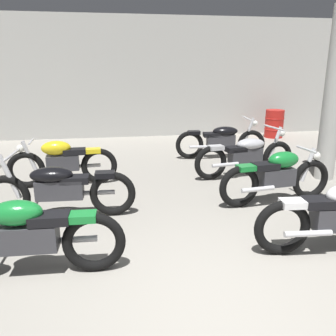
{
  "coord_description": "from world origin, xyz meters",
  "views": [
    {
      "loc": [
        -0.89,
        -2.6,
        2.13
      ],
      "look_at": [
        0.0,
        2.79,
        0.55
      ],
      "focal_mm": 37.61,
      "sensor_mm": 36.0,
      "label": 1
    }
  ],
  "objects_px": {
    "motorcycle_left_row_0": "(28,235)",
    "oil_drum": "(274,124)",
    "support_pillar": "(334,96)",
    "motorcycle_left_row_2": "(62,161)",
    "motorcycle_right_row_3": "(221,140)",
    "motorcycle_right_row_2": "(246,154)",
    "motorcycle_left_row_1": "(59,188)",
    "motorcycle_right_row_1": "(277,176)"
  },
  "relations": [
    {
      "from": "motorcycle_left_row_0",
      "to": "motorcycle_right_row_2",
      "type": "distance_m",
      "value": 4.61
    },
    {
      "from": "motorcycle_left_row_2",
      "to": "motorcycle_right_row_3",
      "type": "height_order",
      "value": "motorcycle_right_row_3"
    },
    {
      "from": "support_pillar",
      "to": "motorcycle_right_row_3",
      "type": "xyz_separation_m",
      "value": [
        -1.53,
        1.86,
        -1.15
      ]
    },
    {
      "from": "support_pillar",
      "to": "motorcycle_left_row_2",
      "type": "bearing_deg",
      "value": 175.7
    },
    {
      "from": "motorcycle_left_row_1",
      "to": "oil_drum",
      "type": "xyz_separation_m",
      "value": [
        5.81,
        5.22,
        -0.03
      ]
    },
    {
      "from": "support_pillar",
      "to": "motorcycle_right_row_1",
      "type": "height_order",
      "value": "support_pillar"
    },
    {
      "from": "oil_drum",
      "to": "motorcycle_right_row_2",
      "type": "bearing_deg",
      "value": -122.61
    },
    {
      "from": "motorcycle_right_row_3",
      "to": "motorcycle_left_row_2",
      "type": "bearing_deg",
      "value": -157.1
    },
    {
      "from": "support_pillar",
      "to": "motorcycle_left_row_0",
      "type": "distance_m",
      "value": 5.77
    },
    {
      "from": "support_pillar",
      "to": "motorcycle_right_row_2",
      "type": "distance_m",
      "value": 1.92
    },
    {
      "from": "motorcycle_left_row_1",
      "to": "motorcycle_left_row_0",
      "type": "bearing_deg",
      "value": -94.42
    },
    {
      "from": "motorcycle_left_row_0",
      "to": "motorcycle_right_row_2",
      "type": "relative_size",
      "value": 0.91
    },
    {
      "from": "motorcycle_left_row_0",
      "to": "oil_drum",
      "type": "bearing_deg",
      "value": 48.58
    },
    {
      "from": "motorcycle_right_row_2",
      "to": "oil_drum",
      "type": "bearing_deg",
      "value": 57.39
    },
    {
      "from": "motorcycle_left_row_2",
      "to": "motorcycle_right_row_1",
      "type": "relative_size",
      "value": 1.0
    },
    {
      "from": "motorcycle_right_row_3",
      "to": "support_pillar",
      "type": "bearing_deg",
      "value": -50.46
    },
    {
      "from": "motorcycle_left_row_1",
      "to": "oil_drum",
      "type": "height_order",
      "value": "motorcycle_left_row_1"
    },
    {
      "from": "motorcycle_left_row_2",
      "to": "motorcycle_left_row_0",
      "type": "bearing_deg",
      "value": -89.77
    },
    {
      "from": "motorcycle_left_row_0",
      "to": "motorcycle_left_row_1",
      "type": "bearing_deg",
      "value": 85.58
    },
    {
      "from": "motorcycle_right_row_2",
      "to": "motorcycle_left_row_0",
      "type": "bearing_deg",
      "value": -139.9
    },
    {
      "from": "motorcycle_left_row_2",
      "to": "motorcycle_right_row_3",
      "type": "distance_m",
      "value": 3.8
    },
    {
      "from": "support_pillar",
      "to": "oil_drum",
      "type": "distance_m",
      "value": 4.37
    },
    {
      "from": "oil_drum",
      "to": "motorcycle_right_row_1",
      "type": "bearing_deg",
      "value": -115.18
    },
    {
      "from": "support_pillar",
      "to": "motorcycle_right_row_1",
      "type": "distance_m",
      "value": 2.21
    },
    {
      "from": "support_pillar",
      "to": "oil_drum",
      "type": "height_order",
      "value": "support_pillar"
    },
    {
      "from": "motorcycle_left_row_2",
      "to": "oil_drum",
      "type": "bearing_deg",
      "value": 32.17
    },
    {
      "from": "motorcycle_left_row_1",
      "to": "motorcycle_right_row_2",
      "type": "bearing_deg",
      "value": 23.52
    },
    {
      "from": "support_pillar",
      "to": "motorcycle_right_row_3",
      "type": "relative_size",
      "value": 1.47
    },
    {
      "from": "motorcycle_right_row_2",
      "to": "motorcycle_right_row_1",
      "type": "bearing_deg",
      "value": -91.96
    },
    {
      "from": "support_pillar",
      "to": "motorcycle_left_row_2",
      "type": "height_order",
      "value": "support_pillar"
    },
    {
      "from": "motorcycle_right_row_1",
      "to": "motorcycle_left_row_1",
      "type": "bearing_deg",
      "value": -179.5
    },
    {
      "from": "motorcycle_left_row_0",
      "to": "support_pillar",
      "type": "bearing_deg",
      "value": 27.35
    },
    {
      "from": "motorcycle_right_row_1",
      "to": "motorcycle_right_row_3",
      "type": "distance_m",
      "value": 2.94
    },
    {
      "from": "motorcycle_left_row_1",
      "to": "motorcycle_right_row_1",
      "type": "distance_m",
      "value": 3.36
    },
    {
      "from": "motorcycle_left_row_0",
      "to": "motorcycle_right_row_3",
      "type": "distance_m",
      "value": 5.66
    },
    {
      "from": "motorcycle_right_row_1",
      "to": "motorcycle_left_row_2",
      "type": "bearing_deg",
      "value": 157.23
    },
    {
      "from": "oil_drum",
      "to": "support_pillar",
      "type": "bearing_deg",
      "value": -102.27
    },
    {
      "from": "motorcycle_left_row_2",
      "to": "motorcycle_right_row_2",
      "type": "relative_size",
      "value": 0.91
    },
    {
      "from": "motorcycle_left_row_0",
      "to": "motorcycle_right_row_1",
      "type": "bearing_deg",
      "value": 23.54
    },
    {
      "from": "oil_drum",
      "to": "motorcycle_left_row_1",
      "type": "bearing_deg",
      "value": -138.01
    },
    {
      "from": "motorcycle_left_row_0",
      "to": "motorcycle_right_row_2",
      "type": "xyz_separation_m",
      "value": [
        3.53,
        2.97,
        -0.01
      ]
    },
    {
      "from": "support_pillar",
      "to": "motorcycle_right_row_2",
      "type": "relative_size",
      "value": 1.48
    }
  ]
}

